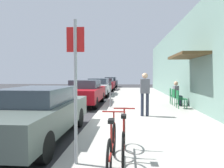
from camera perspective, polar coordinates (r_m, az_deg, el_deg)
name	(u,v)px	position (r m, az deg, el deg)	size (l,w,h in m)	color
ground_plane	(94,119)	(8.02, -5.25, -9.96)	(60.00, 60.00, 0.00)	#2D2D30
sidewalk_slab	(147,110)	(9.90, 9.83, -7.23)	(4.50, 32.00, 0.12)	#9E9B93
building_facade	(199,59)	(10.29, 23.43, 6.61)	(1.40, 32.00, 5.00)	gray
parked_car_0	(37,113)	(5.79, -20.60, -7.61)	(1.80, 4.40, 1.39)	#47514C
parked_car_1	(85,92)	(11.66, -7.57, -2.30)	(1.80, 4.40, 1.45)	maroon
parked_car_2	(99,87)	(16.82, -3.82, -0.80)	(1.80, 4.40, 1.46)	#B7B7BC
parked_car_3	(106,84)	(22.57, -1.69, 0.01)	(1.80, 4.40, 1.40)	maroon
parked_car_4	(111,82)	(28.36, -0.42, 0.55)	(1.80, 4.40, 1.44)	black
parking_meter	(110,92)	(10.10, -0.53, -2.27)	(0.12, 0.10, 1.32)	slate
street_sign	(76,80)	(3.64, -10.34, 0.99)	(0.32, 0.06, 2.60)	gray
bicycle_0	(112,146)	(3.69, -0.02, -17.36)	(0.46, 1.71, 0.90)	black
bicycle_1	(124,139)	(4.06, 3.37, -15.46)	(0.46, 1.71, 0.90)	black
cafe_chair_0	(180,98)	(10.25, 18.81, -3.81)	(0.44, 0.44, 0.87)	#14592D
cafe_chair_1	(176,96)	(11.10, 17.70, -3.32)	(0.48, 0.48, 0.87)	#14592D
seated_patron_1	(177,93)	(11.10, 18.00, -2.33)	(0.45, 0.39, 1.29)	#232838
cafe_chair_2	(173,95)	(11.81, 16.88, -2.96)	(0.47, 0.47, 0.87)	#14592D
pedestrian_standing	(145,91)	(7.96, 9.35, -1.92)	(0.36, 0.22, 1.70)	#232838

